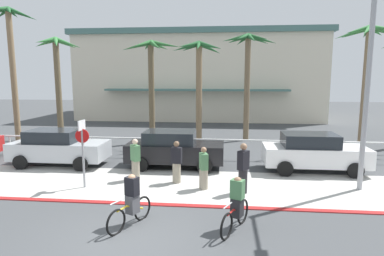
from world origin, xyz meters
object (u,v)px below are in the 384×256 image
object	(u,v)px
stop_sign_bike_lane	(83,144)
car_black_2	(174,149)
car_silver_1	(59,147)
pedestrian_0	(204,170)
palm_tree_4	(199,65)
palm_tree_3	(151,67)
cyclist_yellow_0	(131,202)
streetlight_curb	(372,73)
palm_tree_1	(10,44)
pedestrian_2	(243,170)
car_white_3	(313,152)
cyclist_red_1	(236,205)
palm_tree_5	(248,57)
palm_tree_2	(58,66)
pedestrian_1	(136,161)
palm_tree_6	(368,53)
pedestrian_3	(177,164)

from	to	relation	value
stop_sign_bike_lane	car_black_2	size ratio (longest dim) A/B	0.58
car_silver_1	pedestrian_0	xyz separation A→B (m)	(7.02, -2.71, -0.14)
car_silver_1	pedestrian_0	distance (m)	7.52
stop_sign_bike_lane	palm_tree_4	xyz separation A→B (m)	(3.65, 8.34, 3.13)
palm_tree_3	cyclist_yellow_0	size ratio (longest dim) A/B	3.80
streetlight_curb	pedestrian_0	xyz separation A→B (m)	(-5.74, -0.30, -3.54)
streetlight_curb	pedestrian_0	size ratio (longest dim) A/B	4.68
stop_sign_bike_lane	cyclist_yellow_0	world-z (taller)	stop_sign_bike_lane
palm_tree_1	pedestrian_2	size ratio (longest dim) A/B	4.62
car_silver_1	pedestrian_2	xyz separation A→B (m)	(8.44, -2.98, -0.02)
car_silver_1	car_white_3	world-z (taller)	same
palm_tree_3	pedestrian_2	world-z (taller)	palm_tree_3
palm_tree_1	car_white_3	bearing A→B (deg)	-17.16
cyclist_red_1	palm_tree_5	bearing A→B (deg)	85.34
car_black_2	pedestrian_0	xyz separation A→B (m)	(1.55, -2.91, -0.14)
palm_tree_2	pedestrian_1	xyz separation A→B (m)	(6.76, -7.10, -3.99)
palm_tree_6	pedestrian_2	size ratio (longest dim) A/B	3.80
palm_tree_4	pedestrian_1	size ratio (longest dim) A/B	3.67
palm_tree_6	cyclist_yellow_0	bearing A→B (deg)	-133.59
palm_tree_4	palm_tree_6	world-z (taller)	palm_tree_6
stop_sign_bike_lane	palm_tree_2	world-z (taller)	palm_tree_2
palm_tree_1	car_silver_1	distance (m)	9.53
car_black_2	palm_tree_6	bearing A→B (deg)	24.97
car_white_3	palm_tree_4	bearing A→B (deg)	136.21
palm_tree_5	palm_tree_6	xyz separation A→B (m)	(6.30, -2.31, 0.08)
cyclist_red_1	pedestrian_2	bearing A→B (deg)	83.68
palm_tree_4	palm_tree_5	bearing A→B (deg)	31.32
palm_tree_5	cyclist_yellow_0	size ratio (longest dim) A/B	4.09
palm_tree_4	cyclist_yellow_0	xyz separation A→B (m)	(-0.98, -11.29, -4.11)
car_black_2	pedestrian_2	bearing A→B (deg)	-47.04
car_white_3	streetlight_curb	bearing A→B (deg)	-66.39
palm_tree_3	palm_tree_4	size ratio (longest dim) A/B	1.02
streetlight_curb	palm_tree_1	world-z (taller)	palm_tree_1
palm_tree_2	car_black_2	bearing A→B (deg)	-31.98
palm_tree_5	cyclist_red_1	bearing A→B (deg)	-94.66
palm_tree_1	car_silver_1	world-z (taller)	palm_tree_1
streetlight_curb	pedestrian_3	xyz separation A→B (m)	(-6.85, 0.33, -3.50)
car_black_2	cyclist_red_1	xyz separation A→B (m)	(2.65, -6.08, -0.18)
streetlight_curb	palm_tree_5	distance (m)	10.29
stop_sign_bike_lane	palm_tree_5	world-z (taller)	palm_tree_5
streetlight_curb	cyclist_yellow_0	bearing A→B (deg)	-155.02
palm_tree_5	cyclist_yellow_0	world-z (taller)	palm_tree_5
stop_sign_bike_lane	car_black_2	distance (m)	4.40
palm_tree_1	car_white_3	size ratio (longest dim) A/B	1.92
cyclist_yellow_0	pedestrian_2	world-z (taller)	pedestrian_2
streetlight_curb	pedestrian_2	distance (m)	5.54
car_white_3	pedestrian_2	bearing A→B (deg)	-135.86
stop_sign_bike_lane	pedestrian_1	size ratio (longest dim) A/B	1.51
car_white_3	pedestrian_0	bearing A→B (deg)	-148.49
car_silver_1	pedestrian_3	xyz separation A→B (m)	(5.92, -2.08, -0.10)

